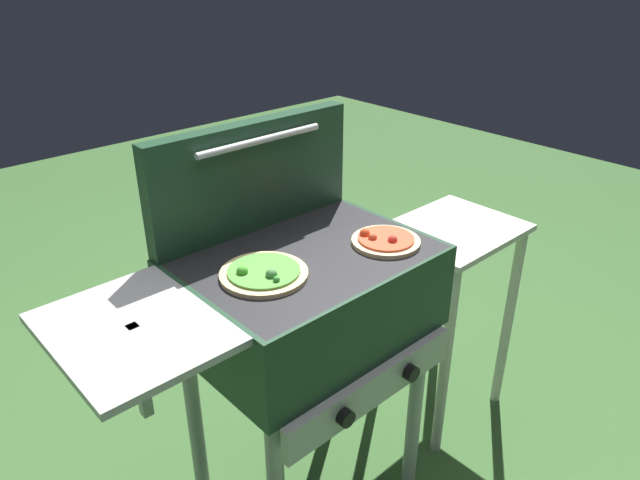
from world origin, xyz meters
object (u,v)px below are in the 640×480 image
Objects in this scene: pizza_veggie at (264,273)px; prep_table at (448,283)px; pizza_pepperoni at (385,240)px; grill at (303,303)px.

pizza_veggie is 0.89m from prep_table.
prep_table is (0.81, 0.02, -0.37)m from pizza_veggie.
pizza_veggie and pizza_pepperoni have the same top height.
pizza_veggie reaches higher than prep_table.
pizza_pepperoni is 0.61m from prep_table.
pizza_pepperoni is 0.24× the size of prep_table.
grill is 0.27m from pizza_pepperoni.
prep_table is (0.67, 0.00, -0.21)m from grill.
pizza_veggie is at bearing -178.37° from prep_table.
grill is 5.26× the size of pizza_pepperoni.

